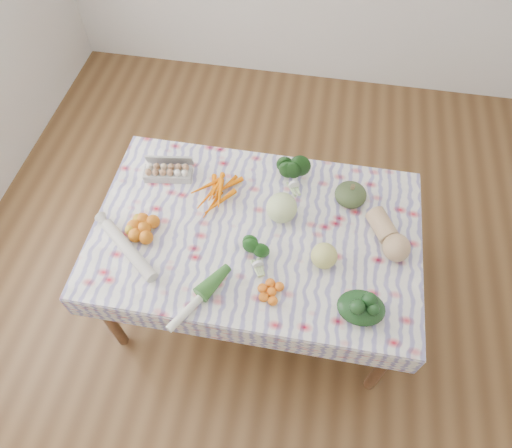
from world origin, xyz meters
name	(u,v)px	position (x,y,z in m)	size (l,w,h in m)	color
ground	(256,295)	(0.00, 0.00, 0.00)	(4.50, 4.50, 0.00)	brown
dining_table	(256,239)	(0.00, 0.00, 0.68)	(1.60, 1.00, 0.75)	brown
tablecloth	(256,231)	(0.00, 0.00, 0.76)	(1.66, 1.06, 0.01)	white
egg_carton	(168,173)	(-0.54, 0.26, 0.80)	(0.26, 0.10, 0.07)	#B0B0AB
carrot_bunch	(215,194)	(-0.25, 0.17, 0.78)	(0.23, 0.21, 0.04)	orange
kale_bunch	(292,174)	(0.13, 0.34, 0.83)	(0.16, 0.14, 0.14)	#133510
kabocha_squash	(351,195)	(0.45, 0.27, 0.82)	(0.17, 0.17, 0.11)	#3D4F29
cabbage	(282,208)	(0.11, 0.11, 0.84)	(0.16, 0.16, 0.16)	beige
butternut_squash	(389,234)	(0.65, 0.05, 0.83)	(0.13, 0.29, 0.13)	tan
orange_cluster	(144,228)	(-0.55, -0.11, 0.80)	(0.22, 0.22, 0.07)	orange
broccoli	(255,255)	(0.03, -0.17, 0.81)	(0.14, 0.14, 0.10)	#1A5218
mandarin_cluster	(272,292)	(0.13, -0.33, 0.79)	(0.15, 0.15, 0.05)	orange
grapefruit	(324,256)	(0.35, -0.13, 0.83)	(0.13, 0.13, 0.13)	#D2D36C
spinach_bag	(361,308)	(0.54, -0.35, 0.81)	(0.22, 0.17, 0.10)	black
daikon	(129,250)	(-0.59, -0.24, 0.79)	(0.06, 0.06, 0.43)	beige
leek	(199,299)	(-0.19, -0.43, 0.78)	(0.04, 0.04, 0.38)	white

